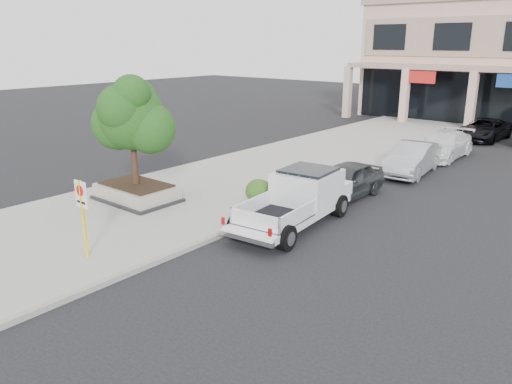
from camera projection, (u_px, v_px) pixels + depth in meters
ground at (242, 256)px, 14.85m from camera, size 120.00×120.00×0.00m
sidewalk at (238, 181)px, 22.61m from camera, size 8.00×52.00×0.15m
curb at (311, 198)px, 20.20m from camera, size 0.20×52.00×0.15m
planter at (137, 192)px, 19.55m from camera, size 3.20×2.20×0.68m
planter_tree at (137, 117)px, 18.73m from camera, size 2.90×2.55×4.00m
no_parking_sign at (82, 209)px, 14.00m from camera, size 0.55×0.09×2.30m
hedge at (259, 191)px, 19.18m from camera, size 1.10×0.99×0.93m
pickup_truck at (293, 201)px, 17.05m from camera, size 2.69×5.99×1.83m
curb_car_a at (345, 181)px, 20.18m from camera, size 1.81×4.30×1.46m
curb_car_b at (412, 159)px, 23.87m from camera, size 2.04×4.73×1.51m
curb_car_c at (444, 145)px, 27.25m from camera, size 2.02×4.94×1.43m
curb_car_d at (484, 129)px, 32.26m from camera, size 2.50×5.05×1.38m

